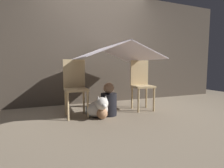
# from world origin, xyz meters

# --- Properties ---
(ground_plane) EXTENTS (8.80, 8.80, 0.00)m
(ground_plane) POSITION_xyz_m (0.00, 0.00, 0.00)
(ground_plane) COLOR gray
(wall_back) EXTENTS (7.00, 0.05, 2.50)m
(wall_back) POSITION_xyz_m (0.00, 1.09, 1.25)
(wall_back) COLOR #4C4238
(wall_back) RESTS_ON ground_plane
(chair_left) EXTENTS (0.37, 0.37, 0.95)m
(chair_left) POSITION_xyz_m (-0.63, 0.15, 0.52)
(chair_left) COLOR #D1B27F
(chair_left) RESTS_ON ground_plane
(chair_right) EXTENTS (0.41, 0.41, 0.95)m
(chair_right) POSITION_xyz_m (0.64, 0.15, 0.52)
(chair_right) COLOR #D1B27F
(chair_right) RESTS_ON ground_plane
(sheet_canopy) EXTENTS (1.27, 1.43, 0.25)m
(sheet_canopy) POSITION_xyz_m (0.00, 0.08, 1.08)
(sheet_canopy) COLOR silver
(person_front) EXTENTS (0.27, 0.27, 0.56)m
(person_front) POSITION_xyz_m (-0.11, -0.04, 0.24)
(person_front) COLOR black
(person_front) RESTS_ON ground_plane
(dog) EXTENTS (0.42, 0.41, 0.38)m
(dog) POSITION_xyz_m (-0.29, -0.11, 0.17)
(dog) COLOR silver
(dog) RESTS_ON ground_plane
(floor_cushion) EXTENTS (0.33, 0.27, 0.10)m
(floor_cushion) POSITION_xyz_m (-0.26, 0.17, 0.05)
(floor_cushion) COLOR #4C7FB2
(floor_cushion) RESTS_ON ground_plane
(plush_toy) EXTENTS (0.17, 0.17, 0.27)m
(plush_toy) POSITION_xyz_m (-0.28, -0.19, 0.11)
(plush_toy) COLOR tan
(plush_toy) RESTS_ON ground_plane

